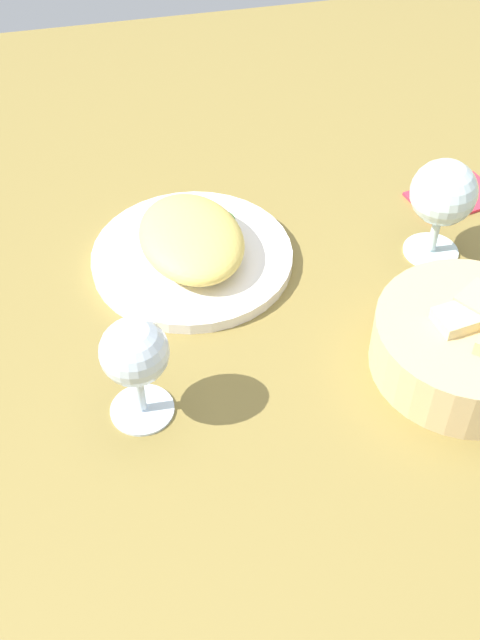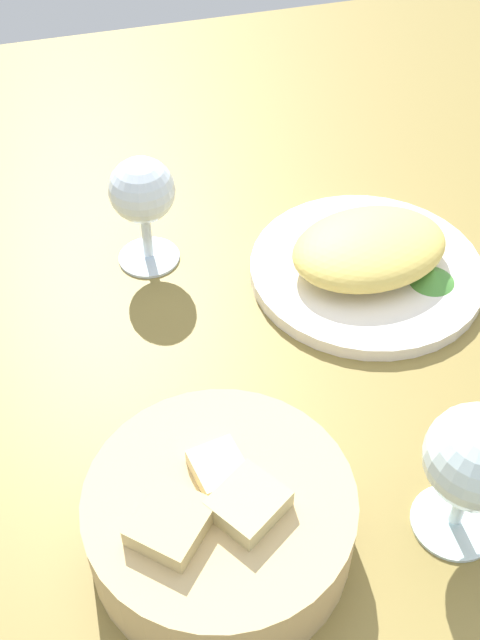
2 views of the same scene
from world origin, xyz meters
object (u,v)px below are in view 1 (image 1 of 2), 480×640
object	(u,v)px
wine_glass_far	(443,196)
folded_napkin	(454,196)
plate	(192,257)
wine_glass_near	(135,357)
bread_basket	(469,344)

from	to	relation	value
wine_glass_far	folded_napkin	xyz separation A→B (cm)	(-9.00, 6.81, -7.80)
plate	wine_glass_near	bearing A→B (deg)	-22.95
folded_napkin	wine_glass_far	bearing A→B (deg)	-139.88
wine_glass_far	plate	bearing A→B (deg)	-99.04
bread_basket	wine_glass_far	size ratio (longest dim) A/B	1.54
wine_glass_near	wine_glass_far	distance (cm)	39.85
bread_basket	wine_glass_near	size ratio (longest dim) A/B	1.62
plate	folded_napkin	world-z (taller)	plate
bread_basket	wine_glass_far	distance (cm)	18.37
plate	wine_glass_far	world-z (taller)	wine_glass_far
plate	wine_glass_far	bearing A→B (deg)	80.96
bread_basket	folded_napkin	bearing A→B (deg)	158.82
plate	bread_basket	distance (cm)	32.81
bread_basket	wine_glass_far	world-z (taller)	wine_glass_far
plate	wine_glass_far	xyz separation A→B (cm)	(4.42, 27.81, 7.50)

